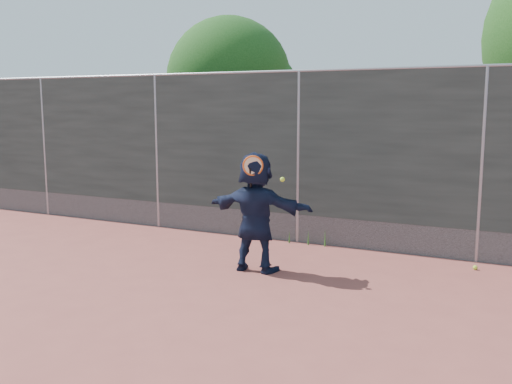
% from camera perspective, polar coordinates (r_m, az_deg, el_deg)
% --- Properties ---
extents(ground, '(80.00, 80.00, 0.00)m').
position_cam_1_polar(ground, '(7.25, -6.32, -10.86)').
color(ground, '#9E4C42').
rests_on(ground, ground).
extents(player, '(1.63, 0.53, 1.76)m').
position_cam_1_polar(player, '(8.31, 0.00, -2.00)').
color(player, '#141C37').
rests_on(player, ground).
extents(ball_ground, '(0.07, 0.07, 0.07)m').
position_cam_1_polar(ball_ground, '(9.13, 21.07, -7.06)').
color(ball_ground, '#BCEA34').
rests_on(ball_ground, ground).
extents(fence, '(20.00, 0.06, 3.03)m').
position_cam_1_polar(fence, '(10.00, 4.26, 3.85)').
color(fence, '#38423D').
rests_on(fence, ground).
extents(swing_action, '(0.59, 0.19, 0.51)m').
position_cam_1_polar(swing_action, '(8.01, -0.02, 2.38)').
color(swing_action, '#E45715').
rests_on(swing_action, ground).
extents(tree_left, '(3.15, 3.00, 4.53)m').
position_cam_1_polar(tree_left, '(13.95, -2.05, 10.81)').
color(tree_left, '#382314').
rests_on(tree_left, ground).
extents(weed_clump, '(0.68, 0.07, 0.30)m').
position_cam_1_polar(weed_clump, '(10.02, 5.49, -4.55)').
color(weed_clump, '#387226').
rests_on(weed_clump, ground).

